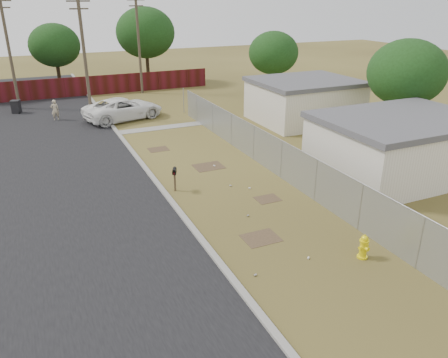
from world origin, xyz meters
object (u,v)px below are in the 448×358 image
fire_hydrant (364,247)px  pedestrian (55,110)px  trash_bin (16,107)px  pickup_truck (123,109)px  mailbox (175,173)px

fire_hydrant → pedestrian: bearing=108.9°
fire_hydrant → trash_bin: (-11.09, 28.13, 0.09)m
pedestrian → trash_bin: pedestrian is taller
fire_hydrant → pickup_truck: bearing=99.1°
mailbox → pedestrian: size_ratio=0.75×
pickup_truck → trash_bin: bearing=38.5°
fire_hydrant → mailbox: mailbox is taller
pedestrian → mailbox: bearing=96.8°
mailbox → trash_bin: 20.90m
mailbox → trash_bin: bearing=109.0°
mailbox → trash_bin: mailbox is taller
mailbox → pickup_truck: size_ratio=0.20×
mailbox → pickup_truck: (0.66, 14.27, -0.10)m
fire_hydrant → mailbox: 9.42m
trash_bin → pickup_truck: bearing=-36.4°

